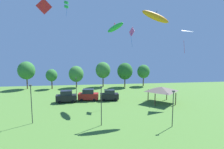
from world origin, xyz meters
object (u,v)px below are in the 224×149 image
object	(u,v)px
parked_car_leftmost	(66,97)
light_post_3	(173,106)
kite_flying_6	(44,6)
parked_car_second_from_left	(88,95)
treeline_tree_2	(76,74)
parked_car_third_from_left	(109,95)
treeline_tree_4	(125,71)
light_post_2	(101,103)
treeline_tree_5	(143,71)
kite_flying_3	(132,32)
park_pavilion	(161,89)
light_post_0	(31,102)
kite_flying_7	(66,5)
kite_flying_8	(182,35)
kite_flying_5	(156,17)
treeline_tree_3	(103,70)
treeline_tree_1	(52,75)
kite_flying_0	(115,28)
treeline_tree_0	(26,71)
light_post_1	(76,87)

from	to	relation	value
parked_car_leftmost	light_post_3	bearing A→B (deg)	-45.66
kite_flying_6	parked_car_second_from_left	xyz separation A→B (m)	(8.78, 1.09, -19.27)
parked_car_second_from_left	treeline_tree_2	xyz separation A→B (m)	(-3.89, 16.34, 3.10)
parked_car_second_from_left	parked_car_third_from_left	xyz separation A→B (m)	(4.86, -0.45, -0.08)
treeline_tree_4	light_post_2	bearing A→B (deg)	-107.99
treeline_tree_5	kite_flying_3	bearing A→B (deg)	-115.19
parked_car_leftmost	park_pavilion	xyz separation A→B (m)	(20.96, -2.99, 1.78)
parked_car_third_from_left	light_post_0	xyz separation A→B (m)	(-13.50, -11.99, 2.25)
kite_flying_7	kite_flying_8	world-z (taller)	kite_flying_7
park_pavilion	light_post_0	distance (m)	26.19
kite_flying_3	kite_flying_5	world-z (taller)	kite_flying_5
kite_flying_8	light_post_0	world-z (taller)	kite_flying_8
light_post_2	light_post_3	xyz separation A→B (m)	(10.45, -1.84, -0.29)
kite_flying_6	treeline_tree_3	distance (m)	26.97
kite_flying_8	parked_car_leftmost	xyz separation A→B (m)	(-25.99, 1.35, -13.78)
light_post_2	treeline_tree_5	distance (m)	34.95
light_post_0	treeline_tree_1	distance (m)	27.84
kite_flying_5	light_post_3	distance (m)	15.84
park_pavilion	light_post_3	xyz separation A→B (m)	(-3.62, -12.60, 0.07)
kite_flying_3	treeline_tree_4	world-z (taller)	kite_flying_3
kite_flying_3	light_post_0	bearing A→B (deg)	-150.81
parked_car_leftmost	treeline_tree_2	distance (m)	17.51
kite_flying_6	treeline_tree_3	xyz separation A→B (m)	(13.51, 17.81, -15.09)
kite_flying_0	treeline_tree_4	xyz separation A→B (m)	(5.90, 18.08, -11.17)
kite_flying_6	treeline_tree_2	distance (m)	24.28
treeline_tree_0	treeline_tree_2	distance (m)	15.02
parked_car_second_from_left	light_post_1	size ratio (longest dim) A/B	0.88
light_post_0	treeline_tree_1	xyz separation A→B (m)	(-2.64, 27.70, 0.73)
park_pavilion	light_post_0	size ratio (longest dim) A/B	0.96
parked_car_third_from_left	treeline_tree_5	world-z (taller)	treeline_tree_5
parked_car_third_from_left	treeline_tree_5	size ratio (longest dim) A/B	0.60
light_post_2	light_post_0	bearing A→B (deg)	168.52
kite_flying_3	kite_flying_8	distance (m)	11.56
kite_flying_6	parked_car_leftmost	world-z (taller)	kite_flying_6
parked_car_leftmost	parked_car_second_from_left	xyz separation A→B (m)	(4.86, 0.86, 0.00)
kite_flying_6	park_pavilion	xyz separation A→B (m)	(24.88, -2.76, -17.49)
light_post_2	treeline_tree_4	bearing A→B (deg)	72.01
treeline_tree_0	parked_car_second_from_left	bearing A→B (deg)	-40.56
kite_flying_0	treeline_tree_3	xyz separation A→B (m)	(-1.15, 19.34, -10.86)
kite_flying_8	park_pavilion	world-z (taller)	kite_flying_8
light_post_0	light_post_1	size ratio (longest dim) A/B	1.13
kite_flying_5	kite_flying_0	bearing A→B (deg)	132.36
treeline_tree_0	park_pavilion	bearing A→B (deg)	-29.76
kite_flying_3	kite_flying_0	bearing A→B (deg)	-174.52
kite_flying_5	treeline_tree_0	size ratio (longest dim) A/B	0.64
kite_flying_3	kite_flying_7	size ratio (longest dim) A/B	1.37
park_pavilion	light_post_3	distance (m)	13.11
treeline_tree_3	kite_flying_6	bearing A→B (deg)	-127.19
treeline_tree_0	treeline_tree_5	bearing A→B (deg)	0.22
kite_flying_5	parked_car_second_from_left	xyz separation A→B (m)	(-12.10, 9.44, -16.04)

